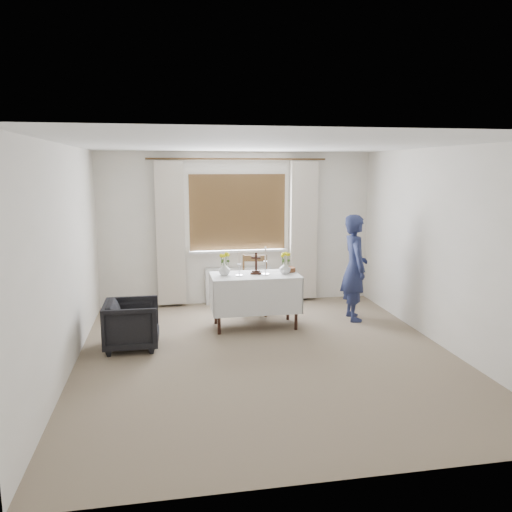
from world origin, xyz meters
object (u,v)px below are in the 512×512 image
(wooden_chair, at_px, (254,285))
(wooden_cross, at_px, (256,263))
(armchair, at_px, (132,324))
(flower_vase_left, at_px, (224,269))
(person, at_px, (355,268))
(altar_table, at_px, (255,301))
(flower_vase_right, at_px, (285,268))

(wooden_chair, xyz_separation_m, wooden_cross, (-0.08, -0.62, 0.47))
(armchair, height_order, flower_vase_left, flower_vase_left)
(wooden_chair, relative_size, person, 0.57)
(altar_table, relative_size, flower_vase_right, 7.47)
(altar_table, xyz_separation_m, flower_vase_right, (0.43, -0.02, 0.46))
(person, height_order, flower_vase_right, person)
(armchair, xyz_separation_m, wooden_cross, (1.69, 0.59, 0.61))
(wooden_chair, height_order, flower_vase_right, flower_vase_right)
(armchair, xyz_separation_m, flower_vase_left, (1.24, 0.59, 0.54))
(person, xyz_separation_m, flower_vase_left, (-1.94, -0.07, 0.06))
(altar_table, relative_size, flower_vase_left, 7.13)
(person, height_order, wooden_cross, person)
(wooden_cross, height_order, flower_vase_left, wooden_cross)
(wooden_chair, xyz_separation_m, person, (1.41, -0.55, 0.34))
(wooden_chair, relative_size, flower_vase_right, 5.43)
(altar_table, height_order, flower_vase_left, flower_vase_left)
(wooden_chair, relative_size, armchair, 1.34)
(armchair, height_order, wooden_cross, wooden_cross)
(altar_table, distance_m, armchair, 1.76)
(armchair, distance_m, flower_vase_right, 2.23)
(altar_table, height_order, person, person)
(person, xyz_separation_m, wooden_cross, (-1.49, -0.07, 0.13))
(wooden_cross, bearing_deg, wooden_chair, 102.26)
(altar_table, height_order, wooden_chair, wooden_chair)
(wooden_chair, height_order, armchair, wooden_chair)
(person, xyz_separation_m, flower_vase_right, (-1.09, -0.13, 0.06))
(altar_table, height_order, armchair, altar_table)
(wooden_chair, bearing_deg, person, -9.16)
(flower_vase_left, bearing_deg, altar_table, -4.62)
(flower_vase_left, bearing_deg, person, 2.09)
(altar_table, xyz_separation_m, flower_vase_left, (-0.43, 0.03, 0.47))
(armchair, relative_size, person, 0.43)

